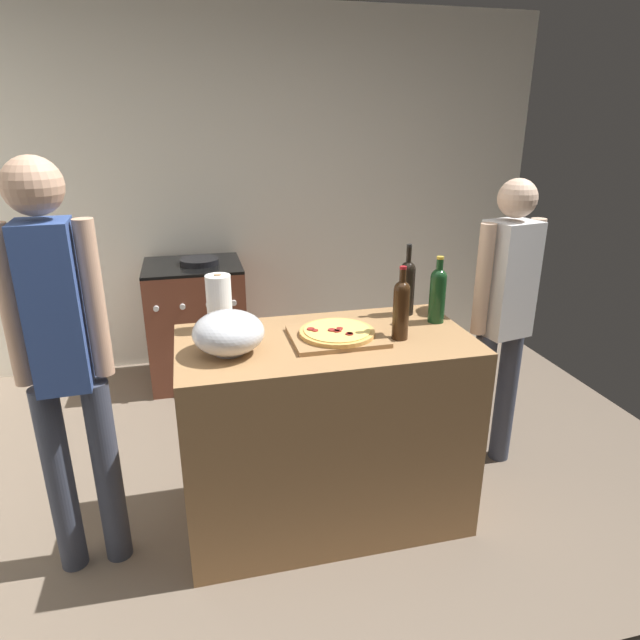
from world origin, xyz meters
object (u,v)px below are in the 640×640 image
(mixing_bowl, at_px, (228,333))
(paper_towel_roll, at_px, (219,303))
(wine_bottle_clear, at_px, (438,293))
(person_in_stripes, at_px, (62,354))
(wine_bottle_dark, at_px, (407,285))
(stove, at_px, (197,322))
(wine_bottle_amber, at_px, (401,307))
(person_in_red, at_px, (504,311))
(pizza, at_px, (337,332))

(mixing_bowl, xyz_separation_m, paper_towel_roll, (-0.02, 0.28, 0.04))
(wine_bottle_clear, height_order, person_in_stripes, person_in_stripes)
(wine_bottle_dark, xyz_separation_m, wine_bottle_clear, (0.10, -0.14, -0.00))
(wine_bottle_dark, relative_size, stove, 0.38)
(paper_towel_roll, relative_size, wine_bottle_clear, 0.82)
(wine_bottle_amber, bearing_deg, mixing_bowl, 178.78)
(mixing_bowl, height_order, person_in_red, person_in_red)
(wine_bottle_amber, height_order, person_in_stripes, person_in_stripes)
(wine_bottle_amber, bearing_deg, person_in_stripes, 179.44)
(pizza, distance_m, stove, 1.87)
(person_in_stripes, bearing_deg, mixing_bowl, 0.21)
(pizza, height_order, person_in_red, person_in_red)
(pizza, height_order, person_in_stripes, person_in_stripes)
(person_in_red, bearing_deg, wine_bottle_clear, -164.76)
(paper_towel_roll, relative_size, person_in_red, 0.16)
(wine_bottle_dark, height_order, person_in_red, person_in_red)
(wine_bottle_dark, relative_size, wine_bottle_amber, 1.07)
(mixing_bowl, height_order, paper_towel_roll, paper_towel_roll)
(paper_towel_roll, xyz_separation_m, person_in_stripes, (-0.61, -0.29, -0.07))
(wine_bottle_clear, bearing_deg, mixing_bowl, -171.67)
(person_in_stripes, bearing_deg, wine_bottle_amber, -0.56)
(pizza, relative_size, stove, 0.36)
(mixing_bowl, relative_size, wine_bottle_amber, 0.90)
(wine_bottle_clear, bearing_deg, person_in_red, 15.24)
(wine_bottle_amber, relative_size, person_in_stripes, 0.19)
(wine_bottle_dark, distance_m, wine_bottle_clear, 0.17)
(mixing_bowl, height_order, stove, mixing_bowl)
(stove, relative_size, person_in_stripes, 0.53)
(person_in_red, bearing_deg, paper_towel_roll, 179.14)
(paper_towel_roll, height_order, stove, paper_towel_roll)
(paper_towel_roll, xyz_separation_m, stove, (-0.10, 1.46, -0.61))
(wine_bottle_dark, relative_size, person_in_stripes, 0.20)
(mixing_bowl, distance_m, person_in_stripes, 0.63)
(wine_bottle_amber, bearing_deg, wine_bottle_dark, 63.41)
(wine_bottle_dark, distance_m, person_in_stripes, 1.54)
(pizza, xyz_separation_m, wine_bottle_dark, (0.41, 0.23, 0.12))
(wine_bottle_amber, relative_size, person_in_red, 0.21)
(pizza, relative_size, mixing_bowl, 1.13)
(wine_bottle_clear, bearing_deg, wine_bottle_amber, -146.89)
(stove, distance_m, person_in_red, 2.18)
(mixing_bowl, relative_size, person_in_red, 0.19)
(pizza, bearing_deg, stove, 108.99)
(wine_bottle_clear, xyz_separation_m, wine_bottle_amber, (-0.24, -0.16, 0.00))
(mixing_bowl, relative_size, person_in_stripes, 0.17)
(wine_bottle_dark, xyz_separation_m, wine_bottle_amber, (-0.15, -0.30, -0.00))
(wine_bottle_dark, distance_m, person_in_red, 0.56)
(wine_bottle_clear, relative_size, stove, 0.35)
(person_in_stripes, bearing_deg, wine_bottle_dark, 10.59)
(pizza, relative_size, wine_bottle_dark, 0.95)
(wine_bottle_dark, distance_m, wine_bottle_amber, 0.33)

